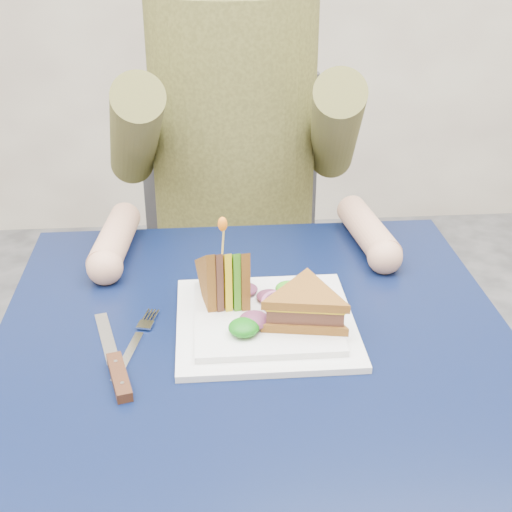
{
  "coord_description": "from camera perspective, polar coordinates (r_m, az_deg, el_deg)",
  "views": [
    {
      "loc": [
        -0.07,
        -0.86,
        1.3
      ],
      "look_at": [
        0.01,
        0.07,
        0.82
      ],
      "focal_mm": 50.0,
      "sensor_mm": 36.0,
      "label": 1
    }
  ],
  "objects": [
    {
      "name": "diner",
      "position": [
        1.47,
        -1.8,
        11.84
      ],
      "size": [
        0.54,
        0.59,
        0.74
      ],
      "color": "#504F24",
      "rests_on": "chair"
    },
    {
      "name": "sandwich_flat",
      "position": [
        1.02,
        4.0,
        -4.04
      ],
      "size": [
        0.16,
        0.16,
        0.05
      ],
      "color": "brown",
      "rests_on": "plate"
    },
    {
      "name": "onion_ring",
      "position": [
        1.04,
        1.57,
        -3.76
      ],
      "size": [
        0.04,
        0.04,
        0.02
      ],
      "primitive_type": "torus",
      "rotation": [
        0.44,
        0.0,
        0.0
      ],
      "color": "#9E4C7A",
      "rests_on": "plate"
    },
    {
      "name": "table",
      "position": [
        1.08,
        -0.06,
        -9.74
      ],
      "size": [
        0.75,
        0.75,
        0.73
      ],
      "color": "black",
      "rests_on": "ground"
    },
    {
      "name": "plate",
      "position": [
        1.05,
        0.76,
        -5.16
      ],
      "size": [
        0.26,
        0.26,
        0.02
      ],
      "color": "white",
      "rests_on": "table"
    },
    {
      "name": "toothpick",
      "position": [
        1.03,
        -2.66,
        1.16
      ],
      "size": [
        0.01,
        0.01,
        0.06
      ],
      "primitive_type": "cylinder",
      "rotation": [
        0.14,
        0.07,
        0.0
      ],
      "color": "tan",
      "rests_on": "sandwich_upright"
    },
    {
      "name": "chair",
      "position": [
        1.71,
        -1.82,
        0.65
      ],
      "size": [
        0.42,
        0.4,
        0.93
      ],
      "color": "#47474C",
      "rests_on": "ground"
    },
    {
      "name": "lettuce_spill",
      "position": [
        1.05,
        0.99,
        -3.88
      ],
      "size": [
        0.15,
        0.13,
        0.02
      ],
      "primitive_type": null,
      "color": "#337A14",
      "rests_on": "plate"
    },
    {
      "name": "knife",
      "position": [
        0.98,
        -11.08,
        -8.85
      ],
      "size": [
        0.07,
        0.22,
        0.02
      ],
      "color": "silver",
      "rests_on": "table"
    },
    {
      "name": "sandwich_upright",
      "position": [
        1.06,
        -2.59,
        -1.94
      ],
      "size": [
        0.09,
        0.14,
        0.14
      ],
      "color": "brown",
      "rests_on": "plate"
    },
    {
      "name": "toothpick_frill",
      "position": [
        1.02,
        -2.69,
        2.57
      ],
      "size": [
        0.01,
        0.01,
        0.02
      ],
      "primitive_type": "ellipsoid",
      "color": "orange",
      "rests_on": "sandwich_upright"
    },
    {
      "name": "fork",
      "position": [
        1.02,
        -9.71,
        -7.0
      ],
      "size": [
        0.06,
        0.18,
        0.01
      ],
      "color": "silver",
      "rests_on": "table"
    }
  ]
}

